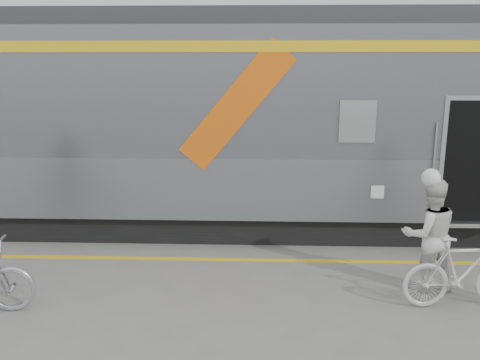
{
  "coord_description": "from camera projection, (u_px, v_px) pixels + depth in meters",
  "views": [
    {
      "loc": [
        0.48,
        -5.73,
        3.26
      ],
      "look_at": [
        0.21,
        1.6,
        1.5
      ],
      "focal_mm": 38.0,
      "sensor_mm": 36.0,
      "label": 1
    }
  ],
  "objects": [
    {
      "name": "woman",
      "position": [
        429.0,
        235.0,
        7.22
      ],
      "size": [
        0.86,
        0.7,
        1.63
      ],
      "primitive_type": "imported",
      "rotation": [
        0.0,
        0.0,
        3.25
      ],
      "color": "silver",
      "rests_on": "ground"
    },
    {
      "name": "bicycle_right",
      "position": [
        463.0,
        272.0,
        6.75
      ],
      "size": [
        1.69,
        0.64,
        0.99
      ],
      "primitive_type": "imported",
      "rotation": [
        0.0,
        0.0,
        1.68
      ],
      "color": "beige",
      "rests_on": "ground"
    },
    {
      "name": "ground",
      "position": [
        218.0,
        326.0,
        6.35
      ],
      "size": [
        90.0,
        90.0,
        0.0
      ],
      "primitive_type": "plane",
      "color": "slate",
      "rests_on": "ground"
    },
    {
      "name": "helmet_woman",
      "position": [
        435.0,
        170.0,
        7.0
      ],
      "size": [
        0.26,
        0.26,
        0.26
      ],
      "primitive_type": "sphere",
      "color": "white",
      "rests_on": "woman"
    },
    {
      "name": "train",
      "position": [
        332.0,
        122.0,
        9.88
      ],
      "size": [
        24.0,
        3.17,
        4.1
      ],
      "color": "black",
      "rests_on": "ground"
    },
    {
      "name": "safety_strip",
      "position": [
        229.0,
        260.0,
        8.44
      ],
      "size": [
        24.0,
        0.12,
        0.01
      ],
      "primitive_type": "cube",
      "color": "yellow",
      "rests_on": "ground"
    }
  ]
}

